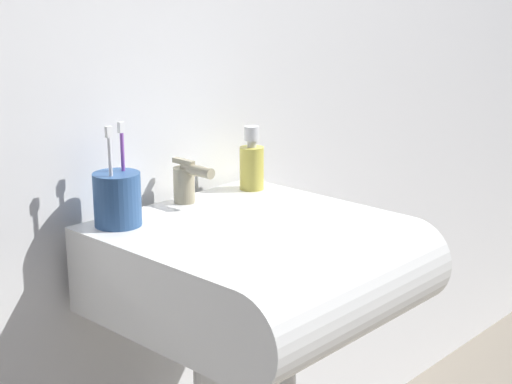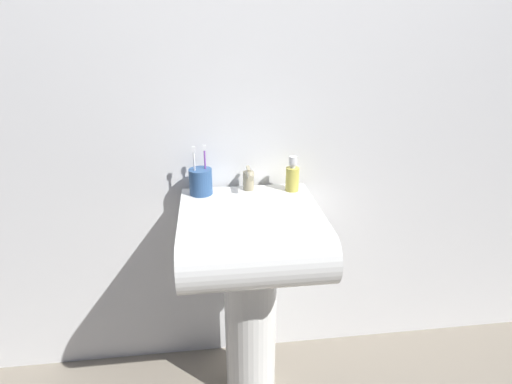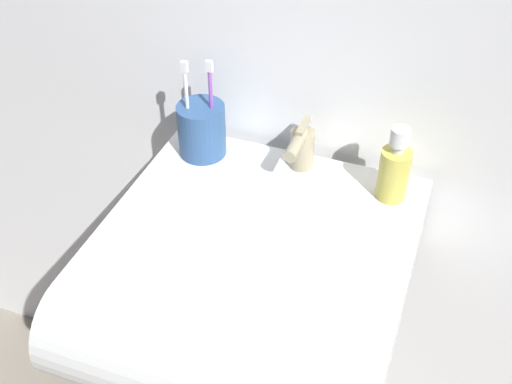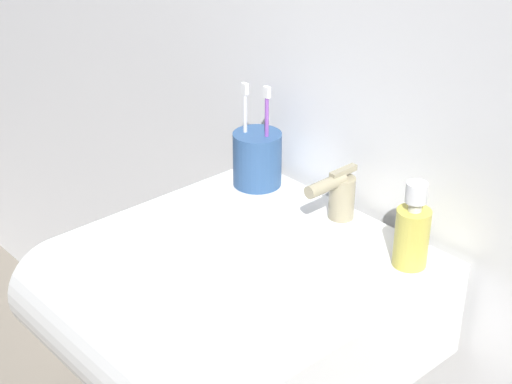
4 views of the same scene
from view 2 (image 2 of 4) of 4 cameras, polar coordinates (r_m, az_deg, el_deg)
name	(u,v)px [view 2 (image 2 of 4)]	position (r m, az deg, el deg)	size (l,w,h in m)	color
wall_back	(242,98)	(1.57, -2.05, 13.33)	(5.00, 0.05, 2.40)	white
sink_pedestal	(250,323)	(1.70, -0.79, -18.24)	(0.21, 0.21, 0.69)	white
sink_basin	(252,237)	(1.40, -0.61, -6.50)	(0.50, 0.53, 0.17)	white
faucet	(249,179)	(1.56, -1.05, 1.85)	(0.04, 0.11, 0.09)	tan
toothbrush_cup	(201,181)	(1.54, -7.90, 1.53)	(0.09, 0.09, 0.19)	#2D5184
soap_bottle	(292,177)	(1.56, 5.22, 2.16)	(0.05, 0.05, 0.14)	gold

